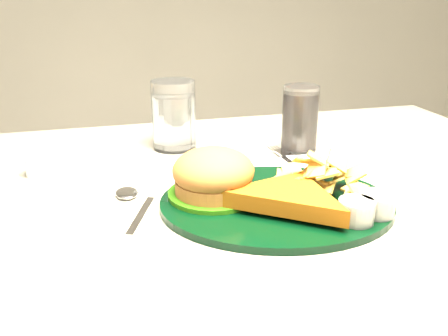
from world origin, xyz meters
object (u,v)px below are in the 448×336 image
Objects in this scene: water_glass at (174,115)px; cola_glass at (300,119)px; fork_napkin at (296,167)px; dinner_plate at (277,182)px.

water_glass is 1.06× the size of cola_glass.
water_glass reaches higher than fork_napkin.
water_glass is at bearing 119.47° from dinner_plate.
cola_glass is 0.73× the size of fork_napkin.
cola_glass is at bearing 61.99° from fork_napkin.
cola_glass reaches higher than dinner_plate.
fork_napkin is at bearing 68.96° from dinner_plate.
water_glass is 0.77× the size of fork_napkin.
water_glass is at bearing 132.38° from fork_napkin.
water_glass is at bearing 162.24° from cola_glass.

